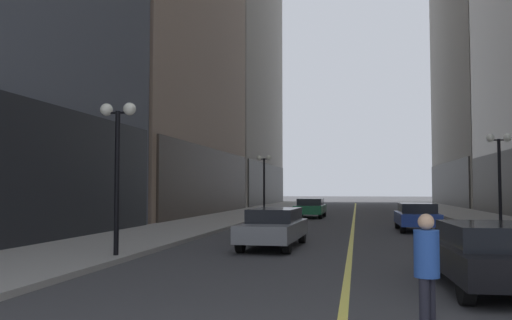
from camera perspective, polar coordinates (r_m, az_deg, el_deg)
name	(u,v)px	position (r m, az deg, el deg)	size (l,w,h in m)	color
ground_plane	(354,216)	(39.34, 10.47, -5.95)	(200.00, 200.00, 0.00)	#38383A
sidewalk_left	(243,214)	(40.24, -1.42, -5.83)	(4.50, 78.00, 0.15)	gray
sidewalk_right	(475,216)	(40.14, 22.39, -5.60)	(4.50, 78.00, 0.15)	gray
lane_centre_stripe	(354,216)	(39.34, 10.47, -5.94)	(0.16, 70.00, 0.01)	#E5D64C
car_black	(488,253)	(11.66, 23.56, -9.15)	(1.96, 4.59, 1.32)	black
car_grey	(274,226)	(18.33, 1.95, -7.10)	(1.89, 4.83, 1.32)	slate
car_blue	(417,216)	(26.40, 16.82, -5.74)	(1.81, 4.30, 1.32)	navy
car_green	(310,207)	(37.05, 5.85, -5.05)	(1.97, 4.41, 1.32)	#196038
pedestrian_in_blue_hoodie	(427,265)	(7.69, 17.81, -10.69)	(0.47, 0.47, 1.66)	black
street_lamp_left_near	(117,144)	(15.52, -14.61, 1.65)	(1.06, 0.36, 4.43)	black
street_lamp_left_far	(264,171)	(38.62, 0.87, -1.22)	(1.06, 0.36, 4.43)	black
street_lamp_right_mid	(499,160)	(25.77, 24.59, -0.02)	(1.06, 0.36, 4.43)	black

